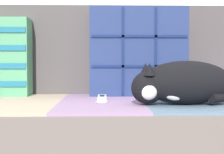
# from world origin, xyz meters

# --- Properties ---
(couch) EXTENTS (2.12, 0.84, 0.37)m
(couch) POSITION_xyz_m (-0.00, 0.13, 0.18)
(couch) COLOR brown
(couch) RESTS_ON ground_plane
(sofa_backrest) EXTENTS (2.07, 0.14, 0.45)m
(sofa_backrest) POSITION_xyz_m (0.00, 0.48, 0.59)
(sofa_backrest) COLOR #474242
(sofa_backrest) RESTS_ON couch
(throw_pillow_quilted) EXTENTS (0.46, 0.14, 0.42)m
(throw_pillow_quilted) POSITION_xyz_m (0.01, 0.33, 0.58)
(throw_pillow_quilted) COLOR navy
(throw_pillow_quilted) RESTS_ON couch
(sleeping_cat) EXTENTS (0.43, 0.21, 0.16)m
(sleeping_cat) POSITION_xyz_m (0.13, -0.04, 0.45)
(sleeping_cat) COLOR black
(sleeping_cat) RESTS_ON couch
(game_remote_far) EXTENTS (0.05, 0.19, 0.02)m
(game_remote_far) POSITION_xyz_m (-0.16, 0.12, 0.38)
(game_remote_far) COLOR white
(game_remote_far) RESTS_ON couch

